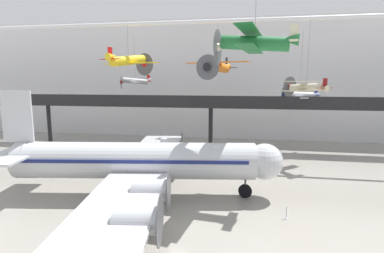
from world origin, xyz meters
The scene contains 12 objects.
ground_plane centered at (0.00, 0.00, 0.00)m, with size 260.00×260.00×0.00m, color gray.
hangar_back_wall centered at (0.00, 38.25, 11.48)m, with size 140.00×3.00×22.96m.
mezzanine_walkway centered at (0.00, 27.30, 7.29)m, with size 110.00×3.20×8.91m.
ceiling_truss_beam centered at (0.00, 21.65, 19.42)m, with size 120.00×0.60×0.60m.
airliner_silver_main centered at (-4.94, 5.23, 3.58)m, with size 29.18×33.43×10.38m.
suspended_plane_cream_biplane centered at (13.51, 20.20, 10.44)m, with size 6.26×6.18×9.73m.
suspended_plane_white_twin centered at (14.27, 28.91, 8.96)m, with size 5.82×7.13×11.26m.
suspended_plane_green_biplane centered at (6.27, 7.69, 14.79)m, with size 7.88×9.60×6.32m.
suspended_plane_yellow_lowwing centered at (-11.25, 20.55, 14.14)m, with size 9.47×8.17×7.07m.
suspended_plane_orange_highwing centered at (1.58, 22.71, 13.31)m, with size 9.53×8.08×7.74m.
suspended_plane_silver_racer centered at (-13.93, 30.31, 11.18)m, with size 5.66×6.39×9.23m.
stanchion_barrier centered at (9.14, 2.76, 0.33)m, with size 0.36×0.36×1.08m.
Camera 1 is at (5.43, -21.55, 11.36)m, focal length 28.00 mm.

